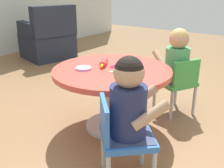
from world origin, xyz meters
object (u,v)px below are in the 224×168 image
at_px(craft_scissors, 117,74).
at_px(seated_child_right, 177,57).
at_px(rolling_pin, 104,62).
at_px(craft_table, 112,82).
at_px(child_chair_right, 178,83).
at_px(child_chair_left, 122,137).
at_px(armchair_dark, 49,39).
at_px(seated_child_left, 129,101).

bearing_deg(craft_scissors, seated_child_right, -14.61).
relative_size(seated_child_right, rolling_pin, 2.39).
xyz_separation_m(craft_table, rolling_pin, (0.03, 0.10, 0.14)).
bearing_deg(child_chair_right, craft_scissors, 162.18).
relative_size(child_chair_left, armchair_dark, 0.62).
distance_m(craft_table, child_chair_left, 0.66).
bearing_deg(seated_child_left, craft_scissors, 43.30).
bearing_deg(seated_child_right, rolling_pin, 143.93).
relative_size(craft_table, craft_scissors, 6.59).
distance_m(craft_table, seated_child_left, 0.66).
bearing_deg(seated_child_left, rolling_pin, 48.81).
bearing_deg(seated_child_left, seated_child_right, 8.83).
relative_size(craft_table, seated_child_right, 1.84).
xyz_separation_m(seated_child_left, rolling_pin, (0.49, 0.56, 0.01)).
xyz_separation_m(seated_child_left, armchair_dark, (1.66, 2.60, -0.22)).
height_order(child_chair_left, seated_child_right, seated_child_right).
relative_size(armchair_dark, craft_scissors, 6.10).
distance_m(child_chair_left, craft_scissors, 0.54).
bearing_deg(craft_table, child_chair_left, -138.85).
distance_m(craft_table, child_chair_right, 0.66).
bearing_deg(seated_child_left, craft_table, 44.67).
height_order(child_chair_left, child_chair_right, same).
bearing_deg(armchair_dark, child_chair_right, -104.54).
bearing_deg(craft_table, seated_child_right, -27.00).
xyz_separation_m(seated_child_left, seated_child_right, (1.04, 0.16, 0.00)).
relative_size(child_chair_left, seated_child_left, 1.05).
xyz_separation_m(rolling_pin, craft_scissors, (-0.13, -0.22, -0.02)).
relative_size(armchair_dark, rolling_pin, 4.07).
xyz_separation_m(child_chair_right, armchair_dark, (0.64, 2.48, 0.00)).
xyz_separation_m(armchair_dark, craft_scissors, (-1.30, -2.27, 0.21)).
bearing_deg(rolling_pin, armchair_dark, 60.15).
xyz_separation_m(craft_table, craft_scissors, (-0.10, -0.12, 0.12)).
relative_size(child_chair_right, armchair_dark, 0.62).
height_order(craft_table, rolling_pin, rolling_pin).
bearing_deg(child_chair_right, child_chair_left, -174.69).
relative_size(craft_table, seated_child_left, 1.84).
distance_m(seated_child_left, rolling_pin, 0.75).
bearing_deg(rolling_pin, seated_child_left, -131.19).
xyz_separation_m(seated_child_left, child_chair_right, (1.02, 0.13, -0.23)).
height_order(seated_child_left, seated_child_right, same).
distance_m(child_chair_left, rolling_pin, 0.78).
bearing_deg(craft_table, child_chair_right, -30.52).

